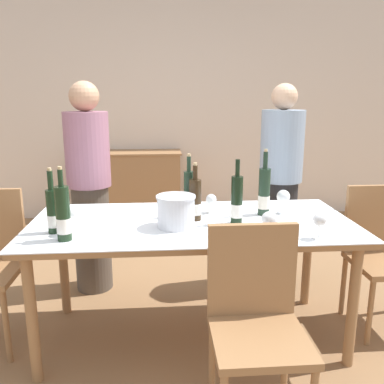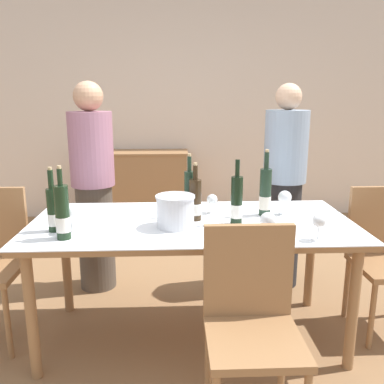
# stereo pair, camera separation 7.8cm
# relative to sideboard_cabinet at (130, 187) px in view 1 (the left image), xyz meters

# --- Properties ---
(ground_plane) EXTENTS (12.00, 12.00, 0.00)m
(ground_plane) POSITION_rel_sideboard_cabinet_xyz_m (0.56, -2.48, -0.43)
(ground_plane) COLOR olive
(back_wall) EXTENTS (8.00, 0.10, 2.80)m
(back_wall) POSITION_rel_sideboard_cabinet_xyz_m (0.56, 0.29, 0.97)
(back_wall) COLOR beige
(back_wall) RESTS_ON ground_plane
(sideboard_cabinet) EXTENTS (1.24, 0.46, 0.86)m
(sideboard_cabinet) POSITION_rel_sideboard_cabinet_xyz_m (0.00, 0.00, 0.00)
(sideboard_cabinet) COLOR #996B42
(sideboard_cabinet) RESTS_ON ground_plane
(dining_table) EXTENTS (1.93, 0.91, 0.77)m
(dining_table) POSITION_rel_sideboard_cabinet_xyz_m (0.56, -2.48, 0.27)
(dining_table) COLOR #996B42
(dining_table) RESTS_ON ground_plane
(ice_bucket) EXTENTS (0.23, 0.23, 0.18)m
(ice_bucket) POSITION_rel_sideboard_cabinet_xyz_m (0.46, -2.59, 0.44)
(ice_bucket) COLOR silver
(ice_bucket) RESTS_ON dining_table
(wine_bottle_0) EXTENTS (0.07, 0.07, 0.39)m
(wine_bottle_0) POSITION_rel_sideboard_cabinet_xyz_m (0.55, -2.38, 0.48)
(wine_bottle_0) COLOR #1E3323
(wine_bottle_0) RESTS_ON dining_table
(wine_bottle_1) EXTENTS (0.07, 0.07, 0.38)m
(wine_bottle_1) POSITION_rel_sideboard_cabinet_xyz_m (0.82, -2.55, 0.47)
(wine_bottle_1) COLOR black
(wine_bottle_1) RESTS_ON dining_table
(wine_bottle_2) EXTENTS (0.08, 0.08, 0.35)m
(wine_bottle_2) POSITION_rel_sideboard_cabinet_xyz_m (0.58, -2.46, 0.46)
(wine_bottle_2) COLOR #332314
(wine_bottle_2) RESTS_ON dining_table
(wine_bottle_3) EXTENTS (0.07, 0.07, 0.42)m
(wine_bottle_3) POSITION_rel_sideboard_cabinet_xyz_m (1.02, -2.38, 0.48)
(wine_bottle_3) COLOR #1E3323
(wine_bottle_3) RESTS_ON dining_table
(wine_bottle_4) EXTENTS (0.08, 0.08, 0.39)m
(wine_bottle_4) POSITION_rel_sideboard_cabinet_xyz_m (-0.13, -2.76, 0.47)
(wine_bottle_4) COLOR black
(wine_bottle_4) RESTS_ON dining_table
(wine_bottle_5) EXTENTS (0.06, 0.06, 0.36)m
(wine_bottle_5) POSITION_rel_sideboard_cabinet_xyz_m (-0.21, -2.63, 0.46)
(wine_bottle_5) COLOR black
(wine_bottle_5) RESTS_ON dining_table
(wine_glass_0) EXTENTS (0.09, 0.09, 0.16)m
(wine_glass_0) POSITION_rel_sideboard_cabinet_xyz_m (-0.11, -2.67, 0.45)
(wine_glass_0) COLOR white
(wine_glass_0) RESTS_ON dining_table
(wine_glass_1) EXTENTS (0.09, 0.09, 0.15)m
(wine_glass_1) POSITION_rel_sideboard_cabinet_xyz_m (1.15, -2.37, 0.45)
(wine_glass_1) COLOR white
(wine_glass_1) RESTS_ON dining_table
(wine_glass_2) EXTENTS (0.07, 0.07, 0.14)m
(wine_glass_2) POSITION_rel_sideboard_cabinet_xyz_m (1.20, -2.84, 0.44)
(wine_glass_2) COLOR white
(wine_glass_2) RESTS_ON dining_table
(wine_glass_3) EXTENTS (0.07, 0.07, 0.12)m
(wine_glass_3) POSITION_rel_sideboard_cabinet_xyz_m (0.70, -2.32, 0.42)
(wine_glass_3) COLOR white
(wine_glass_3) RESTS_ON dining_table
(wine_glass_4) EXTENTS (0.09, 0.09, 0.14)m
(wine_glass_4) POSITION_rel_sideboard_cabinet_xyz_m (0.95, -2.80, 0.43)
(wine_glass_4) COLOR white
(wine_glass_4) RESTS_ON dining_table
(chair_right_end) EXTENTS (0.42, 0.42, 0.93)m
(chair_right_end) POSITION_rel_sideboard_cabinet_xyz_m (1.82, -2.40, 0.10)
(chair_right_end) COLOR #996B42
(chair_right_end) RESTS_ON ground_plane
(chair_near_front) EXTENTS (0.42, 0.42, 0.93)m
(chair_near_front) POSITION_rel_sideboard_cabinet_xyz_m (0.80, -3.17, 0.11)
(chair_near_front) COLOR #996B42
(chair_near_front) RESTS_ON ground_plane
(person_host) EXTENTS (0.33, 0.33, 1.61)m
(person_host) POSITION_rel_sideboard_cabinet_xyz_m (-0.16, -1.74, 0.38)
(person_host) COLOR #51473D
(person_host) RESTS_ON ground_plane
(person_guest_left) EXTENTS (0.33, 0.33, 1.60)m
(person_guest_left) POSITION_rel_sideboard_cabinet_xyz_m (1.31, -1.75, 0.37)
(person_guest_left) COLOR #262628
(person_guest_left) RESTS_ON ground_plane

